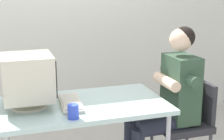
{
  "coord_description": "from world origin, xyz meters",
  "views": [
    {
      "loc": [
        -0.56,
        -2.47,
        1.63
      ],
      "look_at": [
        0.24,
        0.0,
        0.98
      ],
      "focal_mm": 54.67,
      "sensor_mm": 36.0,
      "label": 1
    }
  ],
  "objects_px": {
    "keyboard": "(71,103)",
    "desk_mug": "(73,111)",
    "person_seated": "(169,98)",
    "crt_monitor": "(28,78)",
    "desk": "(83,109)",
    "office_chair": "(187,119)"
  },
  "relations": [
    {
      "from": "desk",
      "to": "person_seated",
      "type": "bearing_deg",
      "value": 1.24
    },
    {
      "from": "desk",
      "to": "desk_mug",
      "type": "bearing_deg",
      "value": -115.65
    },
    {
      "from": "keyboard",
      "to": "person_seated",
      "type": "bearing_deg",
      "value": 1.28
    },
    {
      "from": "keyboard",
      "to": "person_seated",
      "type": "relative_size",
      "value": 0.35
    },
    {
      "from": "desk",
      "to": "crt_monitor",
      "type": "relative_size",
      "value": 3.19
    },
    {
      "from": "desk",
      "to": "crt_monitor",
      "type": "bearing_deg",
      "value": 174.98
    },
    {
      "from": "crt_monitor",
      "to": "keyboard",
      "type": "distance_m",
      "value": 0.38
    },
    {
      "from": "crt_monitor",
      "to": "desk_mug",
      "type": "height_order",
      "value": "crt_monitor"
    },
    {
      "from": "office_chair",
      "to": "desk_mug",
      "type": "height_order",
      "value": "desk_mug"
    },
    {
      "from": "keyboard",
      "to": "desk_mug",
      "type": "height_order",
      "value": "desk_mug"
    },
    {
      "from": "desk",
      "to": "crt_monitor",
      "type": "distance_m",
      "value": 0.5
    },
    {
      "from": "person_seated",
      "to": "crt_monitor",
      "type": "bearing_deg",
      "value": 179.05
    },
    {
      "from": "desk",
      "to": "crt_monitor",
      "type": "xyz_separation_m",
      "value": [
        -0.4,
        0.04,
        0.28
      ]
    },
    {
      "from": "desk",
      "to": "office_chair",
      "type": "xyz_separation_m",
      "value": [
        0.94,
        0.02,
        -0.2
      ]
    },
    {
      "from": "crt_monitor",
      "to": "office_chair",
      "type": "xyz_separation_m",
      "value": [
        1.35,
        -0.02,
        -0.49
      ]
    },
    {
      "from": "crt_monitor",
      "to": "keyboard",
      "type": "relative_size",
      "value": 0.89
    },
    {
      "from": "desk",
      "to": "desk_mug",
      "type": "height_order",
      "value": "desk_mug"
    },
    {
      "from": "keyboard",
      "to": "desk_mug",
      "type": "distance_m",
      "value": 0.29
    },
    {
      "from": "desk",
      "to": "keyboard",
      "type": "relative_size",
      "value": 2.84
    },
    {
      "from": "person_seated",
      "to": "desk_mug",
      "type": "bearing_deg",
      "value": -161.29
    },
    {
      "from": "office_chair",
      "to": "crt_monitor",
      "type": "bearing_deg",
      "value": 179.18
    },
    {
      "from": "desk",
      "to": "office_chair",
      "type": "bearing_deg",
      "value": 0.99
    }
  ]
}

